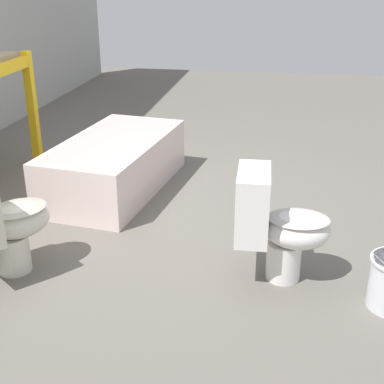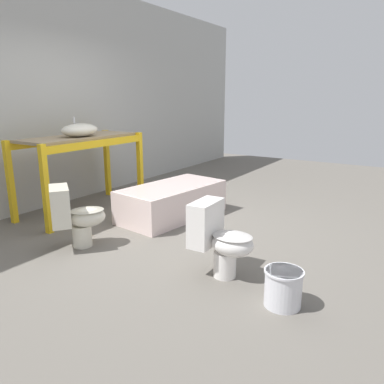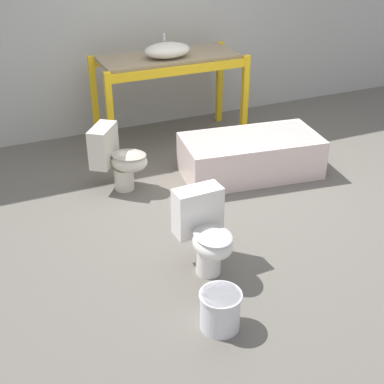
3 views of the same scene
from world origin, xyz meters
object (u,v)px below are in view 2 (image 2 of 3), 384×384
(bucket_white, at_px, (283,287))
(toilet_near, at_px, (75,215))
(sink_basin, at_px, (80,130))
(toilet_far, at_px, (219,237))
(bathtub_main, at_px, (172,199))

(bucket_white, bearing_deg, toilet_near, 91.38)
(sink_basin, xyz_separation_m, bucket_white, (-0.85, -3.12, -0.98))
(toilet_far, bearing_deg, bucket_white, -108.41)
(bathtub_main, distance_m, toilet_near, 1.43)
(toilet_near, bearing_deg, bathtub_main, -63.71)
(bucket_white, bearing_deg, sink_basin, 74.78)
(bathtub_main, distance_m, bucket_white, 2.42)
(sink_basin, bearing_deg, bathtub_main, -65.99)
(toilet_near, xyz_separation_m, toilet_far, (0.24, -1.59, 0.00))
(bathtub_main, height_order, bucket_white, bathtub_main)
(toilet_near, distance_m, bucket_white, 2.26)
(toilet_near, height_order, bucket_white, toilet_near)
(toilet_near, relative_size, toilet_far, 1.00)
(bathtub_main, bearing_deg, toilet_near, 177.17)
(bathtub_main, relative_size, bucket_white, 5.11)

